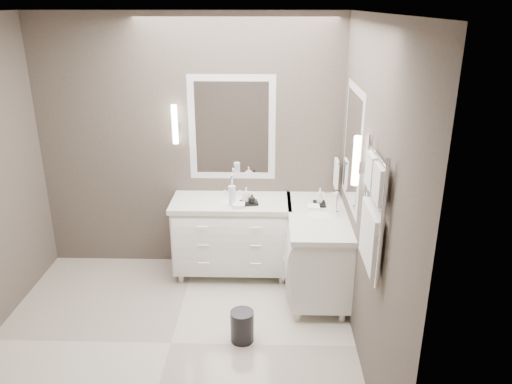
{
  "coord_description": "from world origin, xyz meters",
  "views": [
    {
      "loc": [
        0.84,
        -3.56,
        2.77
      ],
      "look_at": [
        0.72,
        0.7,
        1.15
      ],
      "focal_mm": 35.0,
      "sensor_mm": 36.0,
      "label": 1
    }
  ],
  "objects_px": {
    "towel_ladder": "(372,217)",
    "vanity_back": "(232,232)",
    "waste_bin": "(242,326)",
    "vanity_right": "(317,247)"
  },
  "relations": [
    {
      "from": "towel_ladder",
      "to": "waste_bin",
      "type": "distance_m",
      "value": 1.63
    },
    {
      "from": "vanity_back",
      "to": "vanity_right",
      "type": "relative_size",
      "value": 1.0
    },
    {
      "from": "towel_ladder",
      "to": "waste_bin",
      "type": "height_order",
      "value": "towel_ladder"
    },
    {
      "from": "vanity_back",
      "to": "vanity_right",
      "type": "bearing_deg",
      "value": -20.38
    },
    {
      "from": "vanity_right",
      "to": "waste_bin",
      "type": "relative_size",
      "value": 4.34
    },
    {
      "from": "vanity_back",
      "to": "towel_ladder",
      "type": "distance_m",
      "value": 2.16
    },
    {
      "from": "vanity_right",
      "to": "waste_bin",
      "type": "xyz_separation_m",
      "value": [
        -0.71,
        -0.84,
        -0.34
      ]
    },
    {
      "from": "vanity_right",
      "to": "vanity_back",
      "type": "bearing_deg",
      "value": 159.62
    },
    {
      "from": "towel_ladder",
      "to": "vanity_back",
      "type": "bearing_deg",
      "value": 124.1
    },
    {
      "from": "vanity_back",
      "to": "waste_bin",
      "type": "relative_size",
      "value": 4.34
    }
  ]
}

